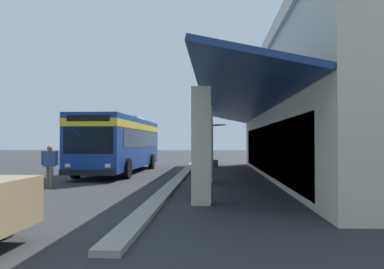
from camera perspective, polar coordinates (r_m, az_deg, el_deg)
ground at (r=20.92m, az=10.43°, el=-6.00°), size 120.00×120.00×0.00m
curb_strip at (r=19.21m, az=-1.58°, el=-6.28°), size 26.84×0.50×0.12m
plaza_building at (r=20.70m, az=26.05°, el=3.32°), size 22.67×14.29×6.68m
transit_bus at (r=22.22m, az=-10.80°, el=-0.93°), size 11.23×2.90×3.34m
pedestrian at (r=15.87m, az=-20.90°, el=-4.19°), size 0.42×0.67×1.64m
potted_palm at (r=26.01m, az=2.95°, el=-3.45°), size 1.76×2.02×3.14m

